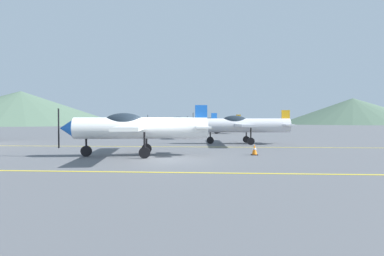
{
  "coord_description": "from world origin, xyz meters",
  "views": [
    {
      "loc": [
        2.62,
        -15.72,
        1.91
      ],
      "look_at": [
        0.56,
        14.0,
        1.2
      ],
      "focal_mm": 30.17,
      "sensor_mm": 36.0,
      "label": 1
    }
  ],
  "objects": [
    {
      "name": "airplane_far",
      "position": [
        -0.82,
        20.18,
        1.54
      ],
      "size": [
        8.01,
        9.1,
        2.74
      ],
      "color": "silver",
      "rests_on": "ground_plane"
    },
    {
      "name": "apron_line_near",
      "position": [
        0.0,
        -4.07,
        0.01
      ],
      "size": [
        80.0,
        0.16,
        0.01
      ],
      "primitive_type": "cube",
      "color": "yellow",
      "rests_on": "ground_plane"
    },
    {
      "name": "traffic_cone_front",
      "position": [
        4.82,
        2.16,
        0.29
      ],
      "size": [
        0.36,
        0.36,
        0.59
      ],
      "color": "black",
      "rests_on": "ground_plane"
    },
    {
      "name": "airplane_near",
      "position": [
        -1.56,
        1.2,
        1.54
      ],
      "size": [
        7.99,
        9.15,
        2.74
      ],
      "color": "white",
      "rests_on": "ground_plane"
    },
    {
      "name": "airplane_mid",
      "position": [
        4.87,
        10.61,
        1.54
      ],
      "size": [
        7.94,
        9.14,
        2.74
      ],
      "color": "silver",
      "rests_on": "ground_plane"
    },
    {
      "name": "hill_centerleft",
      "position": [
        69.64,
        145.73,
        6.32
      ],
      "size": [
        70.41,
        70.41,
        12.65
      ],
      "primitive_type": "cone",
      "color": "#4C6651",
      "rests_on": "ground_plane"
    },
    {
      "name": "apron_line_far",
      "position": [
        0.0,
        7.31,
        0.01
      ],
      "size": [
        80.0,
        0.16,
        0.01
      ],
      "primitive_type": "cube",
      "color": "yellow",
      "rests_on": "ground_plane"
    },
    {
      "name": "ground_plane",
      "position": [
        0.0,
        0.0,
        0.0
      ],
      "size": [
        400.0,
        400.0,
        0.0
      ],
      "primitive_type": "plane",
      "color": "#54565B"
    },
    {
      "name": "hill_left",
      "position": [
        -76.49,
        111.24,
        6.93
      ],
      "size": [
        82.2,
        82.2,
        13.87
      ],
      "primitive_type": "cone",
      "color": "#4C6651",
      "rests_on": "ground_plane"
    },
    {
      "name": "airplane_back",
      "position": [
        2.58,
        31.21,
        1.54
      ],
      "size": [
        7.99,
        9.16,
        2.74
      ],
      "color": "silver",
      "rests_on": "ground_plane"
    }
  ]
}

